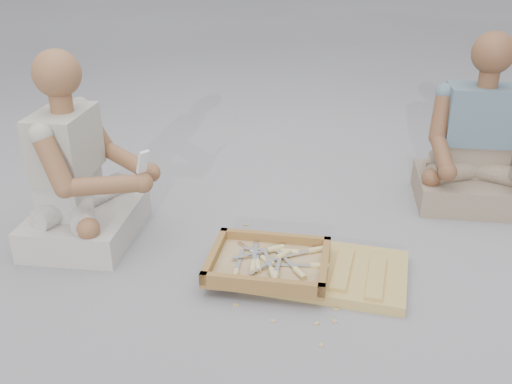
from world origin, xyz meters
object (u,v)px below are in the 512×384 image
at_px(carved_panel, 327,271).
at_px(companion, 478,149).
at_px(tool_tray, 269,263).
at_px(craftsman, 80,178).

bearing_deg(carved_panel, companion, 66.49).
relative_size(carved_panel, companion, 0.74).
relative_size(carved_panel, tool_tray, 1.12).
bearing_deg(carved_panel, craftsman, -170.86).
xyz_separation_m(tool_tray, companion, (0.61, 1.05, 0.21)).
distance_m(craftsman, companion, 1.83).
distance_m(carved_panel, tool_tray, 0.23).
height_order(tool_tray, companion, companion).
xyz_separation_m(carved_panel, tool_tray, (-0.20, -0.11, 0.04)).
height_order(craftsman, companion, companion).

